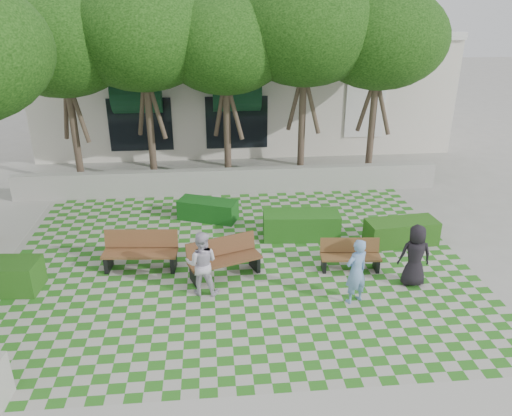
{
  "coord_description": "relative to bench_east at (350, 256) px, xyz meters",
  "views": [
    {
      "loc": [
        -0.63,
        -10.53,
        6.61
      ],
      "look_at": [
        0.5,
        1.5,
        1.4
      ],
      "focal_mm": 35.0,
      "sensor_mm": 36.0,
      "label": 1
    }
  ],
  "objects": [
    {
      "name": "person_dark",
      "position": [
        1.34,
        -0.86,
        0.4
      ],
      "size": [
        0.81,
        0.57,
        1.58
      ],
      "primitive_type": "imported",
      "rotation": [
        0.0,
        0.0,
        3.05
      ],
      "color": "black",
      "rests_on": "ground"
    },
    {
      "name": "person_white",
      "position": [
        -3.8,
        -0.77,
        0.41
      ],
      "size": [
        0.86,
        0.72,
        1.6
      ],
      "primitive_type": "imported",
      "rotation": [
        0.0,
        0.0,
        2.99
      ],
      "color": "silver",
      "rests_on": "ground"
    },
    {
      "name": "bench_east",
      "position": [
        0.0,
        0.0,
        0.0
      ],
      "size": [
        1.57,
        0.64,
        0.81
      ],
      "rotation": [
        0.0,
        0.0,
        -0.09
      ],
      "color": "brown",
      "rests_on": "ground"
    },
    {
      "name": "ground",
      "position": [
        -2.85,
        -0.52,
        -0.39
      ],
      "size": [
        90.0,
        90.0,
        0.0
      ],
      "primitive_type": "plane",
      "color": "gray",
      "rests_on": "ground"
    },
    {
      "name": "bench_mid",
      "position": [
        -3.26,
        0.01,
        0.08
      ],
      "size": [
        1.94,
        1.2,
        0.97
      ],
      "rotation": [
        0.0,
        0.0,
        0.34
      ],
      "color": "#56341D",
      "rests_on": "ground"
    },
    {
      "name": "hedge_midleft",
      "position": [
        -3.65,
        3.47,
        -0.07
      ],
      "size": [
        1.96,
        1.35,
        0.64
      ],
      "primitive_type": "cube",
      "rotation": [
        0.0,
        0.0,
        -0.37
      ],
      "color": "#124616",
      "rests_on": "ground"
    },
    {
      "name": "bench_west",
      "position": [
        -5.39,
        0.55,
        0.09
      ],
      "size": [
        1.94,
        0.79,
        1.0
      ],
      "rotation": [
        0.0,
        0.0,
        -0.09
      ],
      "color": "brown",
      "rests_on": "ground"
    },
    {
      "name": "hedge_midright",
      "position": [
        -0.94,
        1.94,
        -0.0
      ],
      "size": [
        2.26,
        1.03,
        0.77
      ],
      "primitive_type": "cube",
      "rotation": [
        0.0,
        0.0,
        -0.07
      ],
      "color": "#1C5115",
      "rests_on": "ground"
    },
    {
      "name": "hedge_east",
      "position": [
        1.84,
        1.29,
        -0.04
      ],
      "size": [
        2.07,
        0.98,
        0.7
      ],
      "primitive_type": "cube",
      "rotation": [
        0.0,
        0.0,
        0.09
      ],
      "color": "#204E14",
      "rests_on": "ground"
    },
    {
      "name": "retaining_wall",
      "position": [
        -2.85,
        5.68,
        0.06
      ],
      "size": [
        15.0,
        0.36,
        0.9
      ],
      "primitive_type": "cube",
      "color": "#9E9B93",
      "rests_on": "ground"
    },
    {
      "name": "person_blue",
      "position": [
        -0.3,
        -1.48,
        0.41
      ],
      "size": [
        0.69,
        0.59,
        1.61
      ],
      "primitive_type": "imported",
      "rotation": [
        0.0,
        0.0,
        3.57
      ],
      "color": "#6F96CB",
      "rests_on": "ground"
    },
    {
      "name": "lawn",
      "position": [
        -2.85,
        0.48,
        -0.38
      ],
      "size": [
        12.0,
        12.0,
        0.0
      ],
      "primitive_type": "plane",
      "color": "#2B721E",
      "rests_on": "ground"
    },
    {
      "name": "building",
      "position": [
        -1.92,
        13.56,
        2.13
      ],
      "size": [
        18.0,
        8.92,
        5.15
      ],
      "color": "beige",
      "rests_on": "ground"
    },
    {
      "name": "tree_row",
      "position": [
        -4.71,
        5.43,
        4.79
      ],
      "size": [
        17.7,
        13.4,
        7.41
      ],
      "color": "#47382B",
      "rests_on": "ground"
    }
  ]
}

